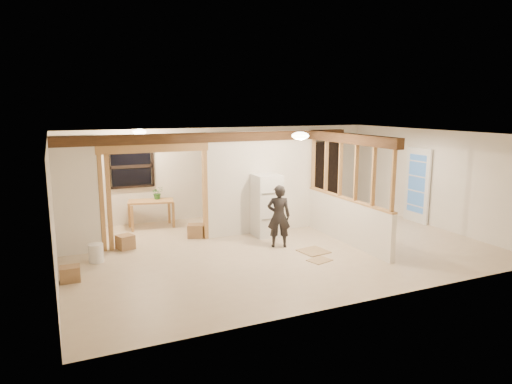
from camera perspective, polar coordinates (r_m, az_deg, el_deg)
name	(u,v)px	position (r m, az deg, el deg)	size (l,w,h in m)	color
floor	(276,246)	(10.32, 2.47, -6.74)	(9.00, 6.50, 0.01)	beige
ceiling	(277,134)	(9.87, 2.59, 7.28)	(9.00, 6.50, 0.01)	white
wall_back	(225,172)	(12.97, -3.89, 2.53)	(9.00, 0.01, 2.50)	white
wall_front	(369,226)	(7.33, 13.96, -4.14)	(9.00, 0.01, 2.50)	white
wall_left	(53,210)	(9.00, -24.08, -2.02)	(0.01, 6.50, 2.50)	white
wall_right	(432,178)	(12.66, 21.09, 1.63)	(0.01, 6.50, 2.50)	white
partition_left_stub	(76,196)	(10.18, -21.59, -0.45)	(0.90, 0.12, 2.50)	silver
partition_center	(262,182)	(11.17, 0.70, 1.23)	(2.80, 0.12, 2.50)	silver
doorway_frame	(156,197)	(10.40, -12.43, -0.57)	(2.46, 0.14, 2.20)	#B6864C
header_beam_back	(214,137)	(10.60, -5.23, 6.83)	(7.00, 0.18, 0.22)	#4D301A
header_beam_right	(349,139)	(10.36, 11.58, 6.57)	(0.18, 3.30, 0.22)	#4D301A
pony_wall	(346,221)	(10.65, 11.21, -3.57)	(0.12, 3.20, 1.00)	silver
stud_partition	(348,171)	(10.43, 11.44, 2.62)	(0.14, 3.20, 1.32)	#B6864C
window_back	(131,167)	(12.21, -15.32, 3.08)	(1.12, 0.10, 1.10)	black
french_door	(417,185)	(12.92, 19.52, 0.78)	(0.12, 0.86, 2.00)	white
ceiling_dome_main	(300,136)	(9.57, 5.55, 7.01)	(0.36, 0.36, 0.16)	#FFEABF
ceiling_dome_util	(139,132)	(11.29, -14.36, 7.28)	(0.32, 0.32, 0.14)	#FFEABF
hanging_bulb	(168,146)	(10.72, -11.00, 5.65)	(0.07, 0.07, 0.07)	#FFD88C
refrigerator	(267,205)	(10.93, 1.34, -1.68)	(0.61, 0.60, 1.49)	silver
woman	(279,216)	(10.06, 2.86, -3.03)	(0.51, 0.34, 1.40)	#2C2928
work_table	(151,214)	(12.05, -12.95, -2.68)	(1.13, 0.57, 0.71)	#B6864C
potted_plant	(157,193)	(12.07, -12.23, -0.10)	(0.30, 0.26, 0.33)	#296E2E
shop_vac	(81,225)	(11.61, -21.07, -3.88)	(0.48, 0.48, 0.62)	#951B09
bookshelf	(323,175)	(14.15, 8.32, 2.14)	(1.01, 0.34, 2.02)	black
bucket	(96,253)	(9.76, -19.36, -7.22)	(0.29, 0.29, 0.37)	silver
box_util_a	(196,231)	(11.01, -7.57, -4.82)	(0.37, 0.32, 0.32)	#926C46
box_util_b	(125,242)	(10.45, -16.01, -6.02)	(0.33, 0.33, 0.31)	#926C46
box_front	(70,274)	(8.90, -22.21, -9.46)	(0.34, 0.28, 0.28)	#926C46
floor_panel_near	(314,251)	(9.98, 7.21, -7.36)	(0.55, 0.55, 0.02)	tan
floor_panel_far	(320,260)	(9.45, 7.95, -8.44)	(0.44, 0.35, 0.01)	tan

